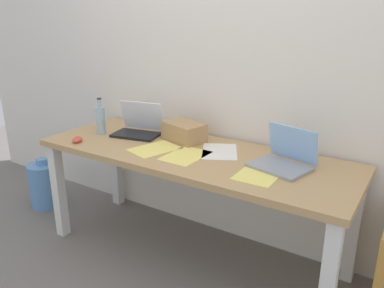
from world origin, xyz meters
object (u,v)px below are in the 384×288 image
Objects in this scene: desk at (192,165)px; beer_bottle at (101,119)px; laptop_right at (284,159)px; computer_mouse at (77,139)px; laptop_left at (138,127)px; cardboard_box at (184,132)px; water_cooler_jug at (45,185)px.

beer_bottle is at bearing -178.35° from desk.
laptop_right is at bearing 3.67° from beer_bottle.
laptop_left is at bearing 25.17° from computer_mouse.
laptop_right is 1.30× the size of cardboard_box.
cardboard_box is 1.41m from water_cooler_jug.
desk is 4.77× the size of water_cooler_jug.
computer_mouse is 0.71m from cardboard_box.
desk is 0.54m from laptop_left.
water_cooler_jug is (-1.25, -0.23, -0.61)m from cardboard_box.
computer_mouse is at bearing -89.21° from beer_bottle.
desk is 0.27m from cardboard_box.
laptop_left is at bearing 168.98° from desk.
laptop_right reaches higher than desk.
cardboard_box reaches higher than water_cooler_jug.
computer_mouse is at bearing -14.97° from water_cooler_jug.
desk is 5.66× the size of laptop_left.
desk is at bearing -44.31° from cardboard_box.
laptop_right is 1.31m from beer_bottle.
water_cooler_jug is at bearing -169.70° from laptop_left.
beer_bottle reaches higher than water_cooler_jug.
water_cooler_jug is at bearing -176.17° from beer_bottle.
computer_mouse is (-1.30, -0.31, -0.03)m from laptop_right.
cardboard_box is at bearing 172.34° from laptop_right.
laptop_right is (0.56, 0.06, 0.14)m from desk.
laptop_right reaches higher than computer_mouse.
desk is at bearing 1.65° from beer_bottle.
laptop_left is 0.27m from beer_bottle.
cardboard_box is (-0.72, 0.10, 0.02)m from laptop_right.
laptop_right is (1.07, -0.04, -0.01)m from laptop_left.
laptop_right is at bearing 3.72° from water_cooler_jug.
laptop_right is at bearing -7.66° from cardboard_box.
cardboard_box is 0.65× the size of water_cooler_jug.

